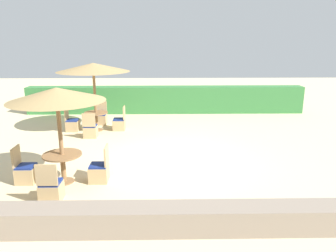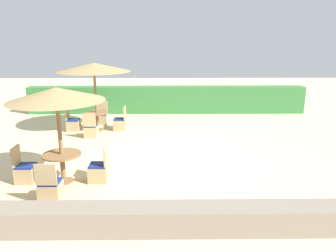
% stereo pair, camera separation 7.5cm
% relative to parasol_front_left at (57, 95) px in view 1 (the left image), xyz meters
% --- Properties ---
extents(ground_plane, '(40.00, 40.00, 0.00)m').
position_rel_parasol_front_left_xyz_m(ground_plane, '(2.64, 1.39, -2.21)').
color(ground_plane, beige).
extents(hedge_row, '(13.00, 0.70, 1.26)m').
position_rel_parasol_front_left_xyz_m(hedge_row, '(2.64, 7.77, -1.58)').
color(hedge_row, '#387A3D').
rests_on(hedge_row, ground_plane).
extents(stone_border, '(10.00, 0.56, 0.51)m').
position_rel_parasol_front_left_xyz_m(stone_border, '(2.64, -2.20, -1.96)').
color(stone_border, gray).
rests_on(stone_border, ground_plane).
extents(parasol_front_left, '(2.27, 2.27, 2.39)m').
position_rel_parasol_front_left_xyz_m(parasol_front_left, '(0.00, 0.00, 0.00)').
color(parasol_front_left, olive).
rests_on(parasol_front_left, ground_plane).
extents(round_table_front_left, '(0.95, 0.95, 0.74)m').
position_rel_parasol_front_left_xyz_m(round_table_front_left, '(0.00, 0.00, -1.65)').
color(round_table_front_left, olive).
rests_on(round_table_front_left, ground_plane).
extents(patio_chair_front_left_east, '(0.46, 0.46, 0.93)m').
position_rel_parasol_front_left_xyz_m(patio_chair_front_left_east, '(0.88, 0.04, -1.95)').
color(patio_chair_front_left_east, tan).
rests_on(patio_chair_front_left_east, ground_plane).
extents(patio_chair_front_left_south, '(0.46, 0.46, 0.93)m').
position_rel_parasol_front_left_xyz_m(patio_chair_front_left_south, '(-0.00, -0.96, -1.95)').
color(patio_chair_front_left_south, tan).
rests_on(patio_chair_front_left_south, ground_plane).
extents(patio_chair_front_left_west, '(0.46, 0.46, 0.93)m').
position_rel_parasol_front_left_xyz_m(patio_chair_front_left_west, '(-0.94, 0.01, -1.95)').
color(patio_chair_front_left_west, tan).
rests_on(patio_chair_front_left_west, ground_plane).
extents(parasol_back_left, '(2.72, 2.72, 2.59)m').
position_rel_parasol_front_left_xyz_m(parasol_back_left, '(-0.08, 4.72, 0.21)').
color(parasol_back_left, olive).
rests_on(parasol_back_left, ground_plane).
extents(round_table_back_left, '(0.90, 0.90, 0.72)m').
position_rel_parasol_front_left_xyz_m(round_table_back_left, '(-0.08, 4.72, -1.68)').
color(round_table_back_left, olive).
rests_on(round_table_back_left, ground_plane).
extents(patio_chair_back_left_west, '(0.46, 0.46, 0.93)m').
position_rel_parasol_front_left_xyz_m(patio_chair_back_left_west, '(-1.01, 4.66, -1.95)').
color(patio_chair_back_left_west, tan).
rests_on(patio_chair_back_left_west, ground_plane).
extents(patio_chair_back_left_east, '(0.46, 0.46, 0.93)m').
position_rel_parasol_front_left_xyz_m(patio_chair_back_left_east, '(0.80, 4.77, -1.95)').
color(patio_chair_back_left_east, tan).
rests_on(patio_chair_back_left_east, ground_plane).
extents(patio_chair_back_left_north, '(0.46, 0.46, 0.93)m').
position_rel_parasol_front_left_xyz_m(patio_chair_back_left_north, '(-0.08, 5.65, -1.95)').
color(patio_chair_back_left_north, tan).
rests_on(patio_chair_back_left_north, ground_plane).
extents(patio_chair_back_left_south, '(0.46, 0.46, 0.93)m').
position_rel_parasol_front_left_xyz_m(patio_chair_back_left_south, '(-0.12, 3.80, -1.95)').
color(patio_chair_back_left_south, tan).
rests_on(patio_chair_back_left_south, ground_plane).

